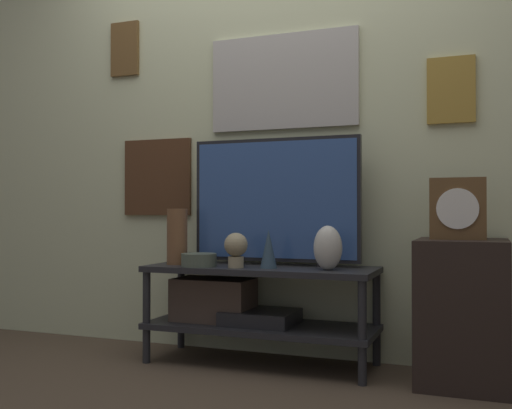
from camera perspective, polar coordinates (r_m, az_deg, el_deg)
ground_plane at (r=2.93m, az=-1.41°, el=-16.10°), size 12.00×12.00×0.00m
wall_back at (r=3.36m, az=2.03°, el=9.13°), size 6.40×0.08×2.70m
media_console at (r=3.13m, az=-1.14°, el=-9.24°), size 1.18×0.43×0.50m
television at (r=3.14m, az=1.85°, el=0.43°), size 0.91×0.05×0.67m
vase_urn_stoneware at (r=2.90m, az=6.86°, el=-4.12°), size 0.14×0.11×0.21m
vase_wide_bowl at (r=3.08m, az=-5.46°, el=-5.28°), size 0.18×0.18×0.07m
vase_tall_ceramic at (r=3.21m, az=-7.52°, el=-3.04°), size 0.11×0.11×0.30m
vase_slim_bronze at (r=2.97m, az=1.21°, el=-4.25°), size 0.09×0.09×0.19m
decorative_bust at (r=3.00m, az=-1.92°, el=-4.12°), size 0.12×0.12×0.18m
side_table at (r=2.90m, az=19.06°, el=-9.62°), size 0.40×0.45×0.65m
mantel_clock at (r=2.85m, az=18.68°, el=-0.38°), size 0.24×0.11×0.28m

